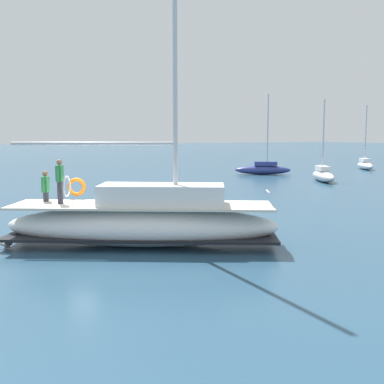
% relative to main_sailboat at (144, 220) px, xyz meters
% --- Properties ---
extents(ground_plane, '(400.00, 400.00, 0.00)m').
position_rel_main_sailboat_xyz_m(ground_plane, '(-1.97, -1.07, -0.90)').
color(ground_plane, '#284C66').
extents(main_sailboat, '(6.88, 9.51, 12.31)m').
position_rel_main_sailboat_xyz_m(main_sailboat, '(0.00, 0.00, 0.00)').
color(main_sailboat, white).
rests_on(main_sailboat, ground).
extents(moored_sloop_near, '(5.43, 3.82, 6.93)m').
position_rel_main_sailboat_xyz_m(moored_sloop_near, '(-14.66, 22.18, -0.34)').
color(moored_sloop_near, silver).
rests_on(moored_sloop_near, ground).
extents(moored_catamaran, '(5.05, 3.97, 7.34)m').
position_rel_main_sailboat_xyz_m(moored_catamaran, '(-23.14, 36.57, -0.35)').
color(moored_catamaran, silver).
rests_on(moored_catamaran, ground).
extents(moored_cutter_left, '(3.94, 5.42, 7.93)m').
position_rel_main_sailboat_xyz_m(moored_cutter_left, '(-22.70, 21.80, -0.32)').
color(moored_cutter_left, navy).
rests_on(moored_cutter_left, ground).
extents(seagull, '(1.09, 0.47, 0.17)m').
position_rel_main_sailboat_xyz_m(seagull, '(-1.83, -4.38, -0.76)').
color(seagull, silver).
rests_on(seagull, ground).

